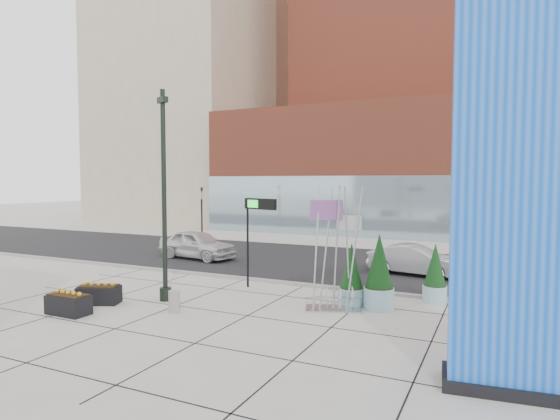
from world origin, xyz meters
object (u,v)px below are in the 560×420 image
at_px(overhead_street_sign, 261,211).
at_px(blue_pylon, 518,179).
at_px(car_silver_mid, 414,260).
at_px(lamp_post, 164,215).
at_px(concrete_bollard, 174,302).
at_px(public_art_sculpture, 334,277).
at_px(car_white_west, 197,245).

bearing_deg(overhead_street_sign, blue_pylon, -13.35).
height_order(blue_pylon, car_silver_mid, blue_pylon).
xyz_separation_m(lamp_post, car_silver_mid, (7.79, 9.07, -2.54)).
distance_m(concrete_bollard, car_silver_mid, 12.11).
xyz_separation_m(public_art_sculpture, car_silver_mid, (1.56, 7.50, -0.44)).
bearing_deg(lamp_post, car_white_west, 118.27).
distance_m(overhead_street_sign, car_silver_mid, 8.28).
distance_m(lamp_post, concrete_bollard, 3.39).
bearing_deg(car_white_west, blue_pylon, -116.72).
xyz_separation_m(lamp_post, public_art_sculpture, (6.24, 1.57, -2.11)).
bearing_deg(public_art_sculpture, car_white_west, 126.28).
height_order(concrete_bollard, overhead_street_sign, overhead_street_sign).
bearing_deg(car_silver_mid, overhead_street_sign, 144.79).
height_order(overhead_street_sign, car_white_west, overhead_street_sign).
distance_m(blue_pylon, concrete_bollard, 11.45).
distance_m(blue_pylon, car_white_west, 20.36).
relative_size(public_art_sculpture, concrete_bollard, 5.79).
relative_size(overhead_street_sign, car_white_west, 0.78).
bearing_deg(lamp_post, overhead_street_sign, 54.77).
relative_size(blue_pylon, lamp_post, 1.19).
xyz_separation_m(concrete_bollard, car_silver_mid, (6.46, 10.24, 0.34)).
bearing_deg(overhead_street_sign, concrete_bollard, -82.60).
xyz_separation_m(public_art_sculpture, overhead_street_sign, (-3.86, 1.80, 2.14)).
distance_m(concrete_bollard, car_white_west, 11.36).
height_order(lamp_post, overhead_street_sign, lamp_post).
distance_m(blue_pylon, lamp_post, 12.27).
height_order(concrete_bollard, car_white_west, car_white_west).
height_order(blue_pylon, lamp_post, blue_pylon).
xyz_separation_m(public_art_sculpture, concrete_bollard, (-4.90, -2.74, -0.78)).
bearing_deg(public_art_sculpture, lamp_post, 173.10).
xyz_separation_m(lamp_post, overhead_street_sign, (2.38, 3.36, 0.03)).
bearing_deg(concrete_bollard, lamp_post, 138.74).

